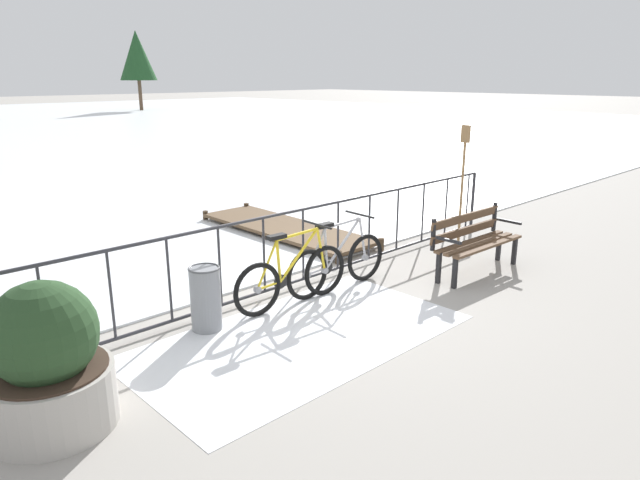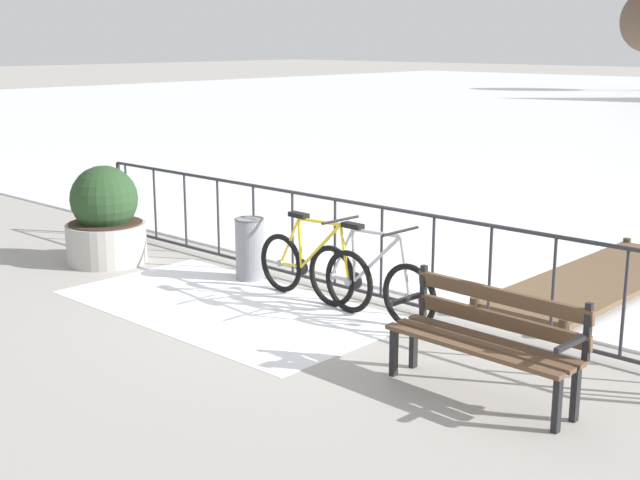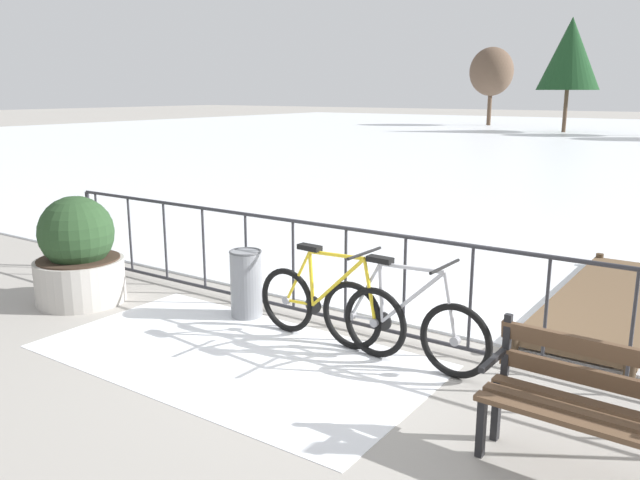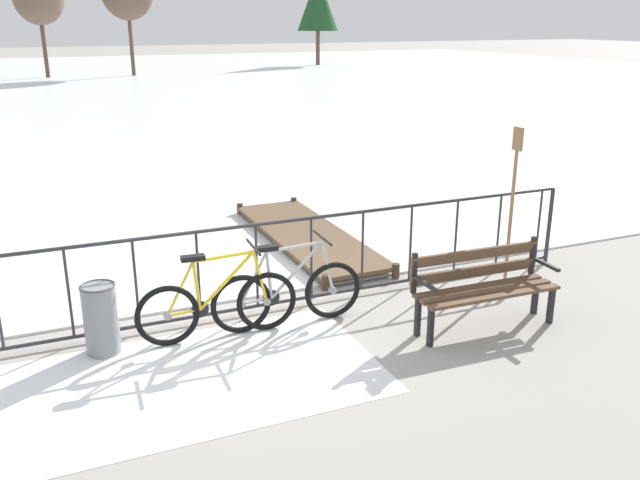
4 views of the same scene
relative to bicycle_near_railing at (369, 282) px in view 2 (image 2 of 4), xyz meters
name	(u,v)px [view 2 (image 2 of 4)]	position (x,y,z in m)	size (l,w,h in m)	color
ground_plane	(357,297)	(-0.53, 0.45, -0.37)	(160.00, 160.00, 0.00)	#9E9991
snow_patch	(227,306)	(-1.32, -0.75, -0.36)	(3.66, 1.99, 0.01)	white
railing_fence	(358,248)	(-0.53, 0.45, 0.19)	(9.06, 0.06, 1.07)	#2D2D33
bicycle_near_railing	(369,282)	(0.00, 0.00, 0.00)	(1.71, 0.52, 0.97)	black
bicycle_second	(313,268)	(-0.78, 0.01, 0.00)	(1.71, 0.52, 0.97)	black
park_bench	(488,333)	(1.92, -0.84, 0.14)	(1.61, 0.53, 0.89)	brown
planter_with_shrub	(105,219)	(-3.84, -0.57, 0.19)	(1.00, 1.00, 1.23)	#ADA8A0
trash_bin	(250,248)	(-1.93, 0.14, 0.00)	(0.35, 0.35, 0.73)	gray
wooden_dock	(600,279)	(1.28, 2.57, -0.25)	(1.10, 3.74, 0.20)	brown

